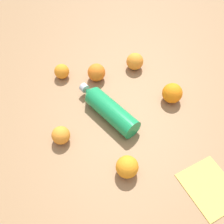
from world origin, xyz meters
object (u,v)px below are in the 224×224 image
Objects in this scene: orange_4 at (61,135)px; orange_5 at (135,61)px; orange_3 at (172,93)px; folded_napkin at (210,187)px; water_bottle at (108,108)px; orange_0 at (96,72)px; orange_2 at (62,71)px; orange_1 at (127,167)px.

orange_5 reaches higher than orange_4.
orange_3 is 0.39m from folded_napkin.
orange_4 is at bearing 83.22° from water_bottle.
orange_5 is 0.43× the size of folded_napkin.
orange_0 is (-0.20, -0.01, -0.00)m from water_bottle.
orange_4 is at bearing -121.04° from folded_napkin.
orange_4 is at bearing -5.11° from orange_2.
water_bottle is 3.47× the size of orange_3.
folded_napkin is at bearing 35.25° from orange_2.
water_bottle is 0.21m from orange_0.
orange_1 is (0.25, 0.02, -0.00)m from water_bottle.
orange_0 is 1.01× the size of orange_5.
water_bottle is 0.29m from orange_2.
orange_3 reaches higher than water_bottle.
orange_1 is at bearing -112.78° from folded_napkin.
orange_2 is 0.97× the size of orange_4.
orange_4 is 0.88× the size of orange_5.
orange_2 is 0.33m from orange_5.
orange_0 is 0.46m from orange_1.
orange_2 is 0.85× the size of orange_5.
orange_3 is at bearing 62.51° from orange_2.
water_bottle reaches higher than orange_2.
folded_napkin is at bearing 58.96° from orange_4.
folded_napkin is (0.61, 0.43, -0.03)m from orange_2.
orange_5 is at bearing -170.34° from folded_napkin.
orange_0 is at bearing -176.50° from orange_1.
water_bottle is at bearing -84.70° from orange_3.
water_bottle is 3.71× the size of orange_5.
water_bottle is 0.29m from orange_5.
orange_0 is 0.15m from orange_2.
orange_1 is 0.28m from folded_napkin.
orange_2 is (-0.50, -0.17, -0.01)m from orange_1.
orange_5 is at bearing 132.42° from orange_4.
orange_5 is at bearing 162.92° from orange_1.
folded_napkin is (0.11, 0.25, -0.04)m from orange_1.
orange_4 is (-0.17, -0.20, -0.00)m from orange_1.
orange_3 is (0.22, 0.43, 0.01)m from orange_2.
orange_0 is 0.94× the size of orange_3.
orange_5 is (-0.24, 0.17, -0.00)m from water_bottle.
orange_3 reaches higher than orange_0.
orange_3 is (-0.02, 0.27, 0.00)m from water_bottle.
water_bottle is at bearing 114.17° from orange_4.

